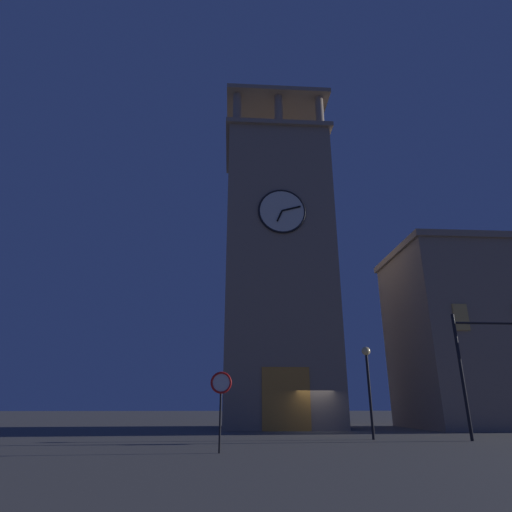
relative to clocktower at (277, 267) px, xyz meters
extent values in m
plane|color=#56544F|center=(-1.95, 3.95, -12.32)|extent=(200.00, 200.00, 0.00)
cube|color=gray|center=(0.00, -0.02, -0.58)|extent=(8.34, 7.56, 23.47)
cube|color=gray|center=(0.00, -0.02, 11.35)|extent=(8.94, 8.16, 0.40)
cylinder|color=gray|center=(-3.57, 3.17, 13.09)|extent=(0.70, 0.70, 3.07)
cylinder|color=gray|center=(0.00, 3.17, 13.09)|extent=(0.70, 0.70, 3.07)
cylinder|color=gray|center=(3.57, 3.17, 13.09)|extent=(0.70, 0.70, 3.07)
cylinder|color=gray|center=(-3.57, -3.20, 13.09)|extent=(0.70, 0.70, 3.07)
cylinder|color=gray|center=(0.00, -3.20, 13.09)|extent=(0.70, 0.70, 3.07)
cylinder|color=gray|center=(3.57, -3.20, 13.09)|extent=(0.70, 0.70, 3.07)
cube|color=gray|center=(0.00, -0.02, 14.82)|extent=(8.94, 8.16, 0.40)
cylinder|color=black|center=(0.00, -0.02, 16.59)|extent=(0.12, 0.12, 3.14)
cylinder|color=silver|center=(0.00, 3.83, 3.24)|extent=(3.53, 0.12, 3.53)
torus|color=black|center=(0.00, 3.85, 3.24)|extent=(3.69, 0.16, 3.69)
cube|color=black|center=(0.19, 3.93, 2.80)|extent=(0.50, 0.06, 0.94)
cube|color=black|center=(-0.72, 3.93, 3.44)|extent=(1.47, 0.06, 0.53)
cube|color=orange|center=(0.00, 3.72, -10.32)|extent=(3.20, 0.24, 4.00)
cube|color=gray|center=(-18.10, 1.24, -5.82)|extent=(17.07, 8.80, 13.00)
cube|color=gray|center=(-18.10, 1.24, 0.93)|extent=(17.47, 9.20, 0.50)
cube|color=#E0B259|center=(-11.70, 5.69, -5.17)|extent=(1.00, 0.12, 1.80)
cylinder|color=black|center=(-7.65, 11.95, -9.32)|extent=(0.16, 0.16, 5.99)
cylinder|color=black|center=(-9.40, 11.95, -6.77)|extent=(3.51, 0.12, 0.12)
cylinder|color=black|center=(-3.32, 10.84, -10.31)|extent=(0.14, 0.14, 4.01)
sphere|color=#F9DB8C|center=(-3.32, 10.84, -8.09)|extent=(0.44, 0.44, 0.44)
cylinder|color=black|center=(4.05, 16.45, -11.09)|extent=(0.08, 0.08, 2.46)
cylinder|color=white|center=(4.05, 16.49, -9.96)|extent=(0.70, 0.04, 0.70)
torus|color=red|center=(4.05, 16.51, -9.96)|extent=(0.78, 0.08, 0.78)
camera|label=1|loc=(3.76, 32.51, -10.73)|focal=29.27mm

